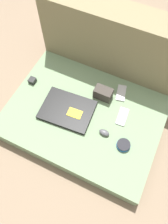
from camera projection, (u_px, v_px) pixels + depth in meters
ground_plane at (84, 121)px, 1.48m from camera, size 8.00×8.00×0.00m
couch_seat at (84, 117)px, 1.44m from camera, size 0.98×0.72×0.11m
couch_backrest at (114, 46)px, 1.44m from camera, size 0.98×0.20×0.54m
laptop at (67, 110)px, 1.39m from camera, size 0.34×0.27×0.03m
computer_mouse at (104, 133)px, 1.31m from camera, size 0.07×0.04×0.03m
speaker_puck at (123, 145)px, 1.28m from camera, size 0.08×0.08×0.03m
phone_silver at (122, 117)px, 1.37m from camera, size 0.06×0.13×0.01m
phone_black at (121, 93)px, 1.46m from camera, size 0.08×0.13×0.01m
camera_pouch at (103, 93)px, 1.41m from camera, size 0.12×0.07×0.08m
charger_brick at (32, 81)px, 1.49m from camera, size 0.04×0.05×0.03m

